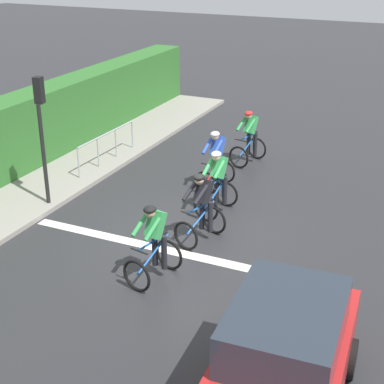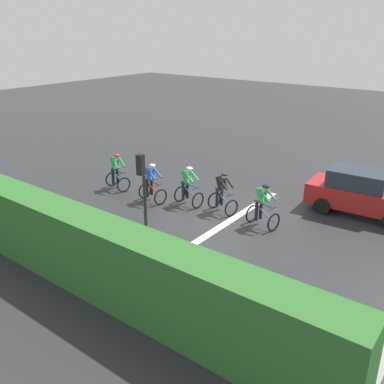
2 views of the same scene
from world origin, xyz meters
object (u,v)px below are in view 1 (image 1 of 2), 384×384
at_px(cyclist_fourth, 202,209).
at_px(cyclist_trailing, 154,244).
at_px(cyclist_mid, 218,183).
at_px(traffic_light_near_crossing, 42,123).
at_px(pedestrian_railing_kerbside, 107,141).
at_px(cyclist_second, 216,161).
at_px(car_red, 281,366).
at_px(cyclist_lead, 249,138).

height_order(cyclist_fourth, cyclist_trailing, same).
height_order(cyclist_mid, cyclist_fourth, same).
xyz_separation_m(traffic_light_near_crossing, pedestrian_railing_kerbside, (-0.20, 3.12, -1.46)).
height_order(cyclist_second, cyclist_fourth, same).
bearing_deg(car_red, cyclist_fourth, 125.44).
relative_size(cyclist_trailing, traffic_light_near_crossing, 0.50).
xyz_separation_m(cyclist_mid, cyclist_fourth, (0.23, -1.51, 0.00)).
bearing_deg(cyclist_fourth, cyclist_mid, 98.77).
height_order(cyclist_second, car_red, car_red).
relative_size(cyclist_fourth, traffic_light_near_crossing, 0.50).
height_order(cyclist_trailing, traffic_light_near_crossing, traffic_light_near_crossing).
relative_size(cyclist_second, cyclist_fourth, 1.00).
distance_m(cyclist_lead, car_red, 10.33).
xyz_separation_m(cyclist_fourth, cyclist_trailing, (-0.20, -1.88, 0.00)).
bearing_deg(cyclist_fourth, traffic_light_near_crossing, 178.53).
height_order(cyclist_mid, traffic_light_near_crossing, traffic_light_near_crossing).
xyz_separation_m(cyclist_fourth, traffic_light_near_crossing, (-4.31, 0.11, 1.43)).
distance_m(cyclist_mid, cyclist_fourth, 1.53).
bearing_deg(cyclist_trailing, cyclist_mid, 90.52).
bearing_deg(cyclist_trailing, pedestrian_railing_kerbside, 130.11).
distance_m(cyclist_trailing, traffic_light_near_crossing, 4.78).
bearing_deg(cyclist_trailing, traffic_light_near_crossing, 154.10).
bearing_deg(traffic_light_near_crossing, pedestrian_railing_kerbside, 93.73).
bearing_deg(car_red, pedestrian_railing_kerbside, 135.05).
relative_size(cyclist_lead, cyclist_fourth, 1.00).
bearing_deg(traffic_light_near_crossing, cyclist_lead, 54.68).
relative_size(cyclist_lead, cyclist_trailing, 1.00).
bearing_deg(cyclist_second, traffic_light_near_crossing, -140.54).
xyz_separation_m(cyclist_lead, traffic_light_near_crossing, (-3.61, -5.09, 1.43)).
distance_m(cyclist_fourth, car_red, 5.39).
bearing_deg(traffic_light_near_crossing, cyclist_fourth, -1.47).
height_order(cyclist_fourth, car_red, car_red).
relative_size(cyclist_lead, traffic_light_near_crossing, 0.50).
height_order(car_red, pedestrian_railing_kerbside, car_red).
height_order(cyclist_fourth, traffic_light_near_crossing, traffic_light_near_crossing).
relative_size(car_red, traffic_light_near_crossing, 1.26).
bearing_deg(cyclist_second, car_red, -61.53).
bearing_deg(pedestrian_railing_kerbside, cyclist_trailing, -49.89).
xyz_separation_m(cyclist_mid, traffic_light_near_crossing, (-4.08, -1.40, 1.43)).
distance_m(cyclist_lead, cyclist_second, 2.25).
bearing_deg(cyclist_lead, cyclist_trailing, -85.97).
relative_size(cyclist_trailing, pedestrian_railing_kerbside, 0.57).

